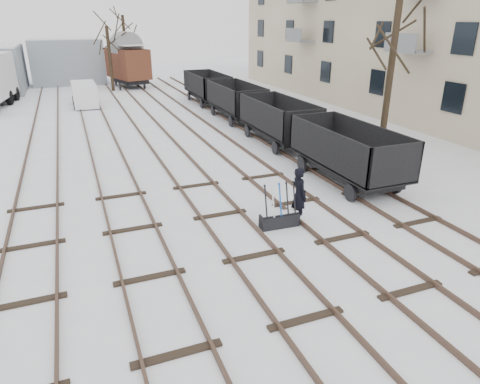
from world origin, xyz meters
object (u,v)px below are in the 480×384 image
object	(u,v)px
worker	(299,195)
freight_wagon_a	(347,161)
panel_van	(84,94)
ground_frame	(279,219)
box_van_wagon	(128,63)

from	to	relation	value
worker	freight_wagon_a	bearing A→B (deg)	-55.66
panel_van	ground_frame	bearing A→B (deg)	-79.26
worker	freight_wagon_a	size ratio (longest dim) A/B	0.34
box_van_wagon	panel_van	bearing A→B (deg)	-133.04
box_van_wagon	ground_frame	bearing A→B (deg)	-105.02
ground_frame	panel_van	distance (m)	24.75
worker	freight_wagon_a	xyz separation A→B (m)	(3.72, 2.68, -0.07)
panel_van	worker	bearing A→B (deg)	-77.51
freight_wagon_a	panel_van	distance (m)	23.39
ground_frame	freight_wagon_a	size ratio (longest dim) A/B	0.26
ground_frame	panel_van	size ratio (longest dim) A/B	0.37
worker	box_van_wagon	distance (m)	33.01
box_van_wagon	panel_van	xyz separation A→B (m)	(-4.64, -8.79, -1.43)
ground_frame	box_van_wagon	bearing A→B (deg)	92.57
worker	panel_van	distance (m)	24.79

